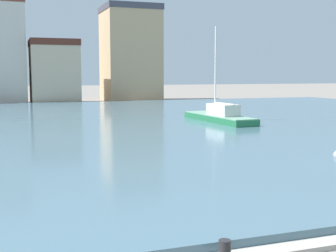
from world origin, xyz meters
name	(u,v)px	position (x,y,z in m)	size (l,w,h in m)	color
harbor_water	(51,125)	(0.00, 32.78, 0.16)	(78.40, 48.07, 0.31)	#476675
sailboat_green	(215,118)	(11.25, 30.40, 0.54)	(2.22, 8.83, 6.99)	#236B42
townhouse_corner_house	(54,72)	(2.96, 60.24, 3.97)	(5.93, 6.65, 7.91)	#C6B293
townhouse_wide_warehouse	(130,54)	(13.41, 62.11, 6.45)	(7.33, 7.51, 12.88)	tan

